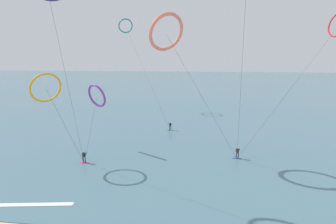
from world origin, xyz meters
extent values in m
cube|color=slate|center=(0.00, 108.07, 0.04)|extent=(400.00, 200.00, 0.08)
ellipsoid|color=#2647B7|center=(9.90, 23.06, 0.11)|extent=(1.40, 0.40, 0.06)
cylinder|color=black|center=(10.02, 22.98, 0.54)|extent=(0.12, 0.12, 0.80)
cylinder|color=black|center=(9.78, 23.14, 0.54)|extent=(0.12, 0.12, 0.80)
cube|color=black|center=(9.90, 23.06, 1.25)|extent=(0.38, 0.34, 0.62)
sphere|color=tan|center=(9.90, 23.06, 1.67)|extent=(0.22, 0.22, 0.22)
cylinder|color=black|center=(10.08, 23.06, 1.30)|extent=(0.35, 0.47, 0.39)
cylinder|color=black|center=(9.72, 23.30, 1.30)|extent=(0.35, 0.47, 0.39)
ellipsoid|color=#199351|center=(-0.73, 34.54, 0.11)|extent=(1.40, 0.40, 0.06)
cylinder|color=black|center=(-0.87, 34.56, 0.54)|extent=(0.12, 0.12, 0.80)
cylinder|color=black|center=(-0.59, 34.52, 0.54)|extent=(0.12, 0.12, 0.80)
cube|color=black|center=(-0.73, 34.54, 1.25)|extent=(0.34, 0.24, 0.62)
sphere|color=tan|center=(-0.73, 34.54, 1.67)|extent=(0.22, 0.22, 0.22)
cylinder|color=black|center=(-0.95, 34.69, 1.30)|extent=(0.16, 0.51, 0.39)
cylinder|color=black|center=(-0.52, 34.63, 1.30)|extent=(0.16, 0.51, 0.39)
ellipsoid|color=#CC288E|center=(-11.16, 19.60, 0.11)|extent=(1.40, 0.40, 0.06)
cylinder|color=#1E2823|center=(-11.02, 19.62, 0.54)|extent=(0.12, 0.12, 0.80)
cylinder|color=#1E2823|center=(-11.30, 19.57, 0.54)|extent=(0.12, 0.12, 0.80)
cube|color=#1E2823|center=(-11.16, 19.60, 1.25)|extent=(0.35, 0.26, 0.62)
sphere|color=tan|center=(-11.16, 19.60, 1.67)|extent=(0.22, 0.22, 0.22)
cylinder|color=#1E2823|center=(-10.95, 19.76, 1.30)|extent=(0.18, 0.51, 0.39)
cylinder|color=#1E2823|center=(-11.38, 19.68, 1.30)|extent=(0.18, 0.51, 0.39)
torus|color=orange|center=(-15.22, 19.41, 10.35)|extent=(3.38, 4.10, 3.89)
cylinder|color=#3F3F3F|center=(-13.19, 19.50, 5.11)|extent=(4.09, 0.22, 10.23)
cylinder|color=#3F3F3F|center=(8.65, 18.42, 10.90)|extent=(2.52, 9.30, 21.81)
torus|color=#EA7260|center=(-0.22, 23.12, 17.23)|extent=(5.52, 5.21, 4.74)
cylinder|color=#3F3F3F|center=(4.84, 23.09, 8.51)|extent=(10.14, 0.09, 17.03)
torus|color=teal|center=(-14.34, 53.91, 21.97)|extent=(4.24, 3.48, 3.56)
cylinder|color=#3F3F3F|center=(-7.54, 44.23, 10.91)|extent=(13.64, 19.39, 21.83)
cylinder|color=#3F3F3F|center=(19.72, 30.91, 9.89)|extent=(19.66, 15.73, 19.80)
cylinder|color=#3F3F3F|center=(-11.03, 17.35, 10.73)|extent=(0.29, 4.53, 21.45)
torus|color=purple|center=(-11.04, 25.02, 8.43)|extent=(3.79, 2.76, 3.68)
cylinder|color=#3F3F3F|center=(-11.10, 22.31, 4.13)|extent=(0.15, 5.45, 8.28)
cube|color=white|center=(-12.52, 10.42, 0.06)|extent=(8.81, 1.62, 0.12)
camera|label=1|loc=(3.09, -7.26, 14.26)|focal=24.03mm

